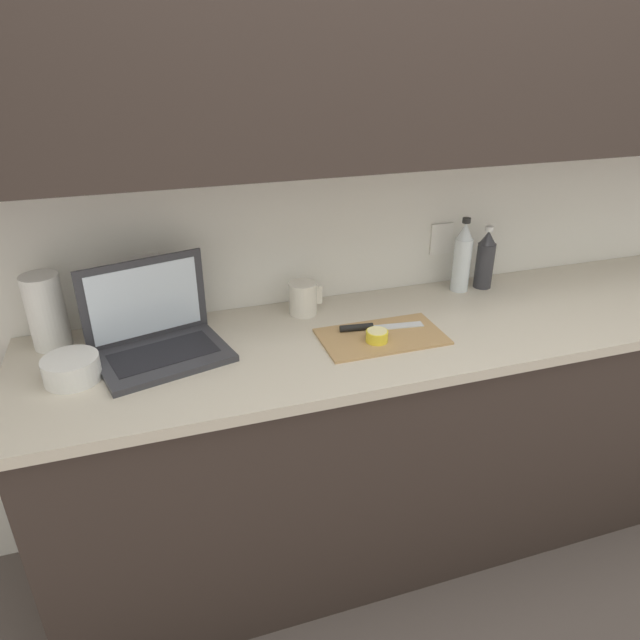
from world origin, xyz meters
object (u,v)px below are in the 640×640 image
at_px(lemon_half_cut, 377,336).
at_px(laptop, 156,333).
at_px(bowl_white, 72,369).
at_px(measuring_cup, 303,298).
at_px(bottle_oil_tall, 462,258).
at_px(paper_towel_roll, 46,312).
at_px(knife, 367,327).
at_px(cutting_board, 382,336).
at_px(bottle_green_soda, 485,260).

bearing_deg(lemon_half_cut, laptop, 166.90).
relative_size(laptop, bowl_white, 2.77).
distance_m(laptop, measuring_cup, 0.52).
xyz_separation_m(lemon_half_cut, bottle_oil_tall, (0.47, 0.30, 0.10)).
relative_size(lemon_half_cut, bottle_oil_tall, 0.25).
bearing_deg(lemon_half_cut, paper_towel_roll, 162.97).
bearing_deg(measuring_cup, knife, -51.03).
height_order(bottle_oil_tall, paper_towel_roll, bottle_oil_tall).
relative_size(cutting_board, paper_towel_roll, 1.68).
height_order(cutting_board, knife, knife).
bearing_deg(knife, bowl_white, -172.01).
relative_size(knife, lemon_half_cut, 4.05).
height_order(bottle_oil_tall, measuring_cup, bottle_oil_tall).
xyz_separation_m(cutting_board, lemon_half_cut, (-0.03, -0.03, 0.02)).
bearing_deg(bowl_white, lemon_half_cut, -4.20).
distance_m(lemon_half_cut, bowl_white, 0.90).
distance_m(laptop, lemon_half_cut, 0.68).
bearing_deg(paper_towel_roll, bottle_green_soda, 0.03).
bearing_deg(laptop, bowl_white, -174.54).
distance_m(laptop, cutting_board, 0.70).
bearing_deg(measuring_cup, laptop, -165.69).
relative_size(bottle_oil_tall, paper_towel_roll, 1.19).
distance_m(lemon_half_cut, bottle_oil_tall, 0.56).
relative_size(bottle_green_soda, bowl_white, 1.55).
bearing_deg(cutting_board, laptop, 169.83).
distance_m(knife, measuring_cup, 0.26).
bearing_deg(lemon_half_cut, measuring_cup, 119.46).
xyz_separation_m(laptop, measuring_cup, (0.50, 0.13, -0.01)).
xyz_separation_m(cutting_board, bottle_oil_tall, (0.44, 0.27, 0.13)).
distance_m(bottle_green_soda, measuring_cup, 0.73).
height_order(cutting_board, bottle_green_soda, bottle_green_soda).
distance_m(cutting_board, paper_towel_roll, 1.04).
xyz_separation_m(laptop, bowl_white, (-0.24, -0.09, -0.03)).
height_order(measuring_cup, paper_towel_roll, paper_towel_roll).
bearing_deg(measuring_cup, cutting_board, -53.02).
xyz_separation_m(laptop, lemon_half_cut, (0.66, -0.15, -0.04)).
bearing_deg(bowl_white, paper_towel_roll, 106.99).
distance_m(cutting_board, bottle_green_soda, 0.61).
bearing_deg(measuring_cup, bowl_white, -163.77).
height_order(knife, bottle_oil_tall, bottle_oil_tall).
bearing_deg(bowl_white, knife, 1.08).
bearing_deg(knife, measuring_cup, 135.88).
relative_size(laptop, bottle_oil_tall, 1.53).
bearing_deg(paper_towel_roll, bottle_oil_tall, 0.03).
bearing_deg(cutting_board, bottle_green_soda, 26.51).
distance_m(bottle_green_soda, bowl_white, 1.49).
relative_size(cutting_board, bottle_oil_tall, 1.41).
bearing_deg(bottle_oil_tall, cutting_board, -148.42).
height_order(knife, measuring_cup, measuring_cup).
distance_m(laptop, bowl_white, 0.26).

